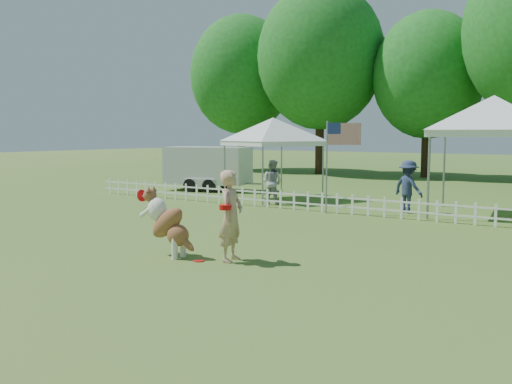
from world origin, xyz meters
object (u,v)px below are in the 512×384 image
cargo_trailer (208,168)px  spectator_b (408,187)px  canopy_tent_left (273,159)px  canopy_tent_right (492,157)px  flag_pole (327,167)px  spectator_a (272,182)px  frisbee_on_turf (199,261)px  dog (168,223)px  handler (231,216)px

cargo_trailer → spectator_b: size_ratio=2.68×
canopy_tent_left → canopy_tent_right: bearing=23.3°
flag_pole → spectator_a: (-2.58, 1.02, -0.64)m
canopy_tent_left → spectator_a: size_ratio=1.93×
frisbee_on_turf → flag_pole: size_ratio=0.08×
canopy_tent_right → spectator_b: (-2.18, -0.79, -0.91)m
dog → spectator_a: 8.60m
spectator_a → spectator_b: 4.60m
canopy_tent_left → cargo_trailer: (-3.96, 1.14, -0.51)m
handler → canopy_tent_left: 10.29m
canopy_tent_right → cargo_trailer: bearing=166.2°
canopy_tent_left → flag_pole: bearing=-11.0°
canopy_tent_right → spectator_b: canopy_tent_right is taller
spectator_a → dog: bearing=106.2°
handler → dog: (-1.27, -0.36, -0.20)m
canopy_tent_left → flag_pole: size_ratio=1.05×
frisbee_on_turf → cargo_trailer: (-8.29, 10.57, 0.93)m
canopy_tent_right → cargo_trailer: (-11.50, 1.14, -0.77)m
frisbee_on_turf → canopy_tent_left: (-4.33, 9.43, 1.44)m
dog → frisbee_on_turf: bearing=1.3°
canopy_tent_right → spectator_a: (-6.75, -1.28, -0.96)m
dog → canopy_tent_right: size_ratio=0.39×
spectator_a → frisbee_on_turf: bearing=110.9°
handler → canopy_tent_right: canopy_tent_right is taller
handler → frisbee_on_turf: handler is taller
cargo_trailer → flag_pole: 8.11m
dog → flag_pole: flag_pole is taller
handler → canopy_tent_right: 9.50m
canopy_tent_left → spectator_a: bearing=-35.1°
canopy_tent_right → flag_pole: bearing=-159.3°
handler → flag_pole: 6.94m
handler → canopy_tent_left: size_ratio=0.59×
frisbee_on_turf → flag_pole: flag_pole is taller
flag_pole → spectator_b: 2.57m
dog → spectator_b: 8.82m
frisbee_on_turf → spectator_a: 8.91m
dog → cargo_trailer: bearing=127.1°
frisbee_on_turf → flag_pole: bearing=97.7°
canopy_tent_right → cargo_trailer: 11.58m
canopy_tent_left → canopy_tent_right: size_ratio=0.85×
spectator_b → spectator_a: bearing=29.9°
spectator_b → handler: bearing=110.1°
frisbee_on_turf → canopy_tent_right: 10.10m
spectator_b → canopy_tent_left: bearing=15.4°
flag_pole → canopy_tent_left: bearing=121.1°
handler → spectator_b: size_ratio=1.08×
spectator_a → spectator_b: bearing=-176.4°
canopy_tent_right → spectator_a: bearing=-177.4°
dog → handler: bearing=17.4°
canopy_tent_left → spectator_b: (5.36, -0.79, -0.66)m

